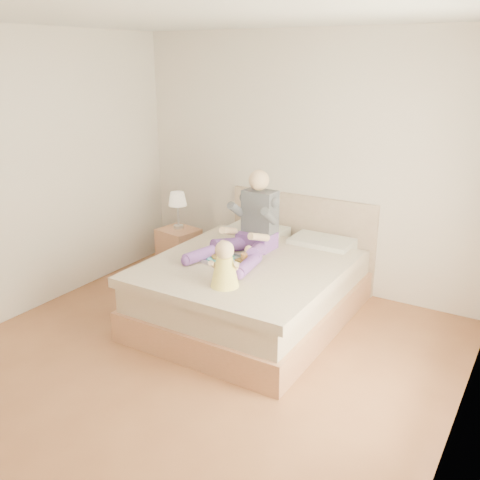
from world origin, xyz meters
The scene contains 7 objects.
room centered at (0.08, 0.01, 1.51)m, with size 4.02×4.22×2.71m.
bed centered at (0.00, 1.08, 0.32)m, with size 1.70×2.18×1.00m.
nightstand centered at (-1.35, 1.60, 0.26)m, with size 0.48×0.44×0.52m.
lamp centered at (-1.37, 1.64, 0.85)m, with size 0.21×0.21×0.43m.
adult centered at (-0.13, 1.18, 0.85)m, with size 0.69×0.98×0.81m.
tray centered at (-0.17, 0.82, 0.64)m, with size 0.49×0.42×0.12m.
baby centered at (0.11, 0.35, 0.77)m, with size 0.29×0.36×0.40m.
Camera 1 is at (2.35, -3.08, 2.42)m, focal length 40.00 mm.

